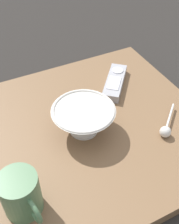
{
  "coord_description": "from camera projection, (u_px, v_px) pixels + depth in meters",
  "views": [
    {
      "loc": [
        0.21,
        0.46,
        0.57
      ],
      "look_at": [
        -0.03,
        -0.03,
        0.05
      ],
      "focal_mm": 45.21,
      "sensor_mm": 36.0,
      "label": 1
    }
  ],
  "objects": [
    {
      "name": "table",
      "position": [
        85.0,
        132.0,
        0.75
      ],
      "size": [
        0.65,
        0.58,
        0.03
      ],
      "color": "brown",
      "rests_on": "ground"
    },
    {
      "name": "ground_plane",
      "position": [
        85.0,
        136.0,
        0.76
      ],
      "size": [
        6.0,
        6.0,
        0.0
      ],
      "primitive_type": "plane",
      "color": "black"
    },
    {
      "name": "teaspoon",
      "position": [
        166.0,
        130.0,
        0.71
      ],
      "size": [
        0.1,
        0.09,
        0.03
      ],
      "color": "silver",
      "rests_on": "table"
    },
    {
      "name": "cereal_bowl",
      "position": [
        84.0,
        118.0,
        0.71
      ],
      "size": [
        0.16,
        0.16,
        0.07
      ],
      "color": "beige",
      "rests_on": "table"
    },
    {
      "name": "coffee_mug",
      "position": [
        21.0,
        195.0,
        0.54
      ],
      "size": [
        0.08,
        0.11,
        0.1
      ],
      "color": "#4C724C",
      "rests_on": "table"
    },
    {
      "name": "tv_remote_near",
      "position": [
        115.0,
        82.0,
        0.86
      ],
      "size": [
        0.14,
        0.16,
        0.03
      ],
      "color": "#9E9EA3",
      "rests_on": "table"
    }
  ]
}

